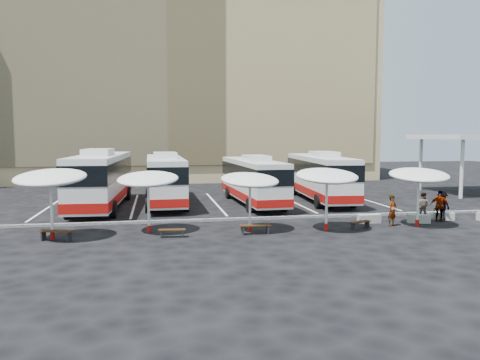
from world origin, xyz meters
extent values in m
plane|color=black|center=(0.00, 0.00, 0.00)|extent=(120.00, 120.00, 0.00)
cube|color=tan|center=(0.00, 32.00, 12.50)|extent=(42.00, 18.00, 25.00)
cube|color=tan|center=(0.00, 22.90, 12.00)|extent=(40.00, 0.30, 20.00)
cylinder|color=silver|center=(20.00, 7.00, 2.40)|extent=(0.30, 0.30, 4.80)
cylinder|color=silver|center=(20.00, 13.00, 2.40)|extent=(0.30, 0.30, 4.80)
cube|color=black|center=(0.00, 0.50, 0.07)|extent=(34.00, 0.25, 0.15)
cube|color=white|center=(-12.00, 8.00, 0.01)|extent=(0.15, 12.00, 0.01)
cube|color=white|center=(-6.00, 8.00, 0.01)|extent=(0.15, 12.00, 0.01)
cube|color=white|center=(0.00, 8.00, 0.01)|extent=(0.15, 12.00, 0.01)
cube|color=white|center=(6.00, 8.00, 0.01)|extent=(0.15, 12.00, 0.01)
cube|color=white|center=(12.00, 8.00, 0.01)|extent=(0.15, 12.00, 0.01)
cube|color=silver|center=(-8.20, 7.10, 2.13)|extent=(3.38, 13.22, 3.27)
cube|color=black|center=(-8.20, 7.10, 2.78)|extent=(3.45, 13.29, 1.20)
cube|color=#A00E0B|center=(-8.20, 7.10, 0.93)|extent=(3.45, 13.29, 0.60)
cube|color=#A00E0B|center=(-7.87, 13.64, 1.31)|extent=(2.80, 0.36, 1.53)
cube|color=silver|center=(-8.25, 6.01, 3.98)|extent=(1.91, 3.36, 0.44)
cylinder|color=black|center=(-9.37, 10.99, 0.55)|extent=(0.44, 1.11, 1.09)
cylinder|color=black|center=(-6.64, 10.85, 0.55)|extent=(0.44, 1.11, 1.09)
cylinder|color=black|center=(-9.78, 2.81, 0.55)|extent=(0.44, 1.11, 1.09)
cylinder|color=black|center=(-7.05, 2.67, 0.55)|extent=(0.44, 1.11, 1.09)
cube|color=silver|center=(-3.76, 8.34, 1.97)|extent=(2.69, 12.18, 3.04)
cube|color=black|center=(-3.76, 8.34, 2.58)|extent=(2.76, 12.24, 1.11)
cube|color=#A00E0B|center=(-3.76, 8.34, 0.86)|extent=(2.76, 12.24, 0.56)
cube|color=#A00E0B|center=(-3.84, 14.42, 1.21)|extent=(2.59, 0.24, 1.42)
cube|color=silver|center=(-3.74, 7.33, 3.70)|extent=(1.66, 3.06, 0.40)
cylinder|color=black|center=(-5.07, 11.87, 0.51)|extent=(0.37, 1.02, 1.01)
cylinder|color=black|center=(-2.54, 11.90, 0.51)|extent=(0.37, 1.02, 1.01)
cylinder|color=black|center=(-4.97, 4.28, 0.51)|extent=(0.37, 1.02, 1.01)
cylinder|color=black|center=(-2.44, 4.31, 0.51)|extent=(0.37, 1.02, 1.01)
cube|color=silver|center=(2.71, 7.02, 1.86)|extent=(2.89, 11.57, 2.87)
cube|color=black|center=(2.71, 7.02, 2.44)|extent=(2.95, 11.63, 1.05)
cube|color=#A00E0B|center=(2.71, 7.02, 0.81)|extent=(2.95, 11.63, 0.53)
cube|color=#A00E0B|center=(2.45, 12.75, 1.15)|extent=(2.45, 0.30, 1.34)
cube|color=silver|center=(2.75, 6.07, 3.49)|extent=(1.65, 2.93, 0.38)
cylinder|color=black|center=(1.36, 10.31, 0.48)|extent=(0.38, 0.97, 0.96)
cylinder|color=black|center=(3.75, 10.42, 0.48)|extent=(0.38, 0.97, 0.96)
cylinder|color=black|center=(1.68, 3.15, 0.48)|extent=(0.38, 0.97, 0.96)
cylinder|color=black|center=(4.07, 3.26, 0.48)|extent=(0.38, 0.97, 0.96)
cube|color=silver|center=(8.31, 8.00, 1.98)|extent=(3.38, 12.32, 3.04)
cube|color=black|center=(8.31, 8.00, 2.59)|extent=(3.45, 12.38, 1.12)
cube|color=#A00E0B|center=(8.31, 8.00, 0.86)|extent=(3.45, 12.38, 0.56)
cube|color=#A00E0B|center=(8.74, 14.07, 1.22)|extent=(2.60, 0.38, 1.42)
cube|color=silver|center=(8.24, 6.99, 3.70)|extent=(1.83, 3.15, 0.41)
cylinder|color=black|center=(7.29, 11.63, 0.51)|extent=(0.43, 1.04, 1.01)
cylinder|color=black|center=(9.82, 11.45, 0.51)|extent=(0.43, 1.04, 1.01)
cylinder|color=black|center=(6.76, 4.05, 0.51)|extent=(0.43, 1.04, 1.01)
cylinder|color=black|center=(9.29, 3.87, 0.51)|extent=(0.43, 1.04, 1.01)
cylinder|color=silver|center=(-9.45, -3.10, 1.50)|extent=(0.16, 0.16, 3.01)
cylinder|color=#A00E0B|center=(-9.45, -3.10, 0.20)|extent=(0.25, 0.25, 0.40)
ellipsoid|color=silver|center=(-9.45, -3.10, 3.06)|extent=(3.94, 3.98, 1.03)
cylinder|color=silver|center=(-4.82, -2.24, 1.40)|extent=(0.15, 0.15, 2.79)
cylinder|color=#A00E0B|center=(-4.82, -2.24, 0.19)|extent=(0.24, 0.24, 0.37)
ellipsoid|color=silver|center=(-4.82, -2.24, 2.84)|extent=(3.70, 3.74, 0.96)
cylinder|color=silver|center=(0.47, -2.86, 1.36)|extent=(0.15, 0.15, 2.71)
cylinder|color=#A00E0B|center=(0.47, -2.86, 0.18)|extent=(0.24, 0.24, 0.36)
ellipsoid|color=silver|center=(0.47, -2.86, 2.76)|extent=(3.74, 3.77, 0.93)
cylinder|color=silver|center=(4.54, -3.40, 1.45)|extent=(0.14, 0.14, 2.91)
cylinder|color=#A00E0B|center=(4.54, -3.40, 0.19)|extent=(0.22, 0.22, 0.39)
ellipsoid|color=silver|center=(4.54, -3.40, 2.95)|extent=(3.34, 3.39, 1.00)
cylinder|color=silver|center=(10.01, -3.20, 1.43)|extent=(0.16, 0.16, 2.85)
cylinder|color=#A00E0B|center=(10.01, -3.20, 0.19)|extent=(0.25, 0.25, 0.38)
ellipsoid|color=silver|center=(10.01, -3.20, 2.90)|extent=(3.87, 3.90, 0.98)
cube|color=black|center=(-9.22, -3.40, 0.48)|extent=(1.72, 0.90, 0.07)
cube|color=black|center=(-9.86, -3.21, 0.22)|extent=(0.19, 0.42, 0.44)
cube|color=black|center=(-8.59, -3.59, 0.22)|extent=(0.19, 0.42, 0.44)
cube|color=black|center=(-3.66, -3.66, 0.39)|extent=(1.37, 0.49, 0.05)
cube|color=black|center=(-4.20, -3.60, 0.18)|extent=(0.09, 0.34, 0.36)
cube|color=black|center=(-3.13, -3.71, 0.18)|extent=(0.09, 0.34, 0.36)
cube|color=black|center=(0.59, -3.65, 0.46)|extent=(1.62, 0.44, 0.06)
cube|color=black|center=(-0.06, -3.65, 0.22)|extent=(0.07, 0.41, 0.43)
cube|color=black|center=(1.24, -3.65, 0.22)|extent=(0.07, 0.41, 0.43)
cube|color=black|center=(6.58, -3.23, 0.38)|extent=(1.36, 0.80, 0.05)
cube|color=black|center=(6.08, -3.42, 0.18)|extent=(0.17, 0.33, 0.35)
cube|color=black|center=(7.07, -3.04, 0.18)|extent=(0.17, 0.33, 0.35)
cube|color=gray|center=(7.81, -1.76, 0.25)|extent=(1.36, 0.51, 0.50)
cube|color=gray|center=(10.68, -2.24, 0.24)|extent=(1.35, 0.81, 0.48)
cube|color=gray|center=(12.72, -1.61, 0.22)|extent=(1.25, 0.72, 0.45)
imported|color=black|center=(8.65, -2.87, 0.88)|extent=(0.76, 0.67, 1.76)
imported|color=black|center=(11.74, -0.96, 0.81)|extent=(0.97, 0.99, 1.61)
imported|color=black|center=(12.19, -1.93, 0.92)|extent=(1.16, 0.91, 1.84)
imported|color=black|center=(12.51, -1.71, 0.88)|extent=(1.23, 0.83, 1.76)
camera|label=1|loc=(-4.42, -26.94, 5.04)|focal=35.00mm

